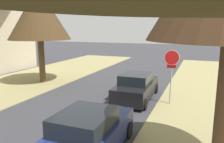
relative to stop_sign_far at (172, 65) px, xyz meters
name	(u,v)px	position (x,y,z in m)	size (l,w,h in m)	color
stop_sign_far	(172,65)	(0.00, 0.00, 0.00)	(0.81, 0.28, 2.97)	#9EA0A5
street_tree_left_mid_b	(39,14)	(-9.84, 1.51, 2.98)	(4.56, 4.56, 7.05)	brown
parked_sedan_navy	(88,135)	(-1.81, -6.18, -1.47)	(2.00, 4.43, 1.57)	navy
parked_sedan_black	(136,87)	(-1.99, 0.26, -1.47)	(2.00, 4.43, 1.57)	black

